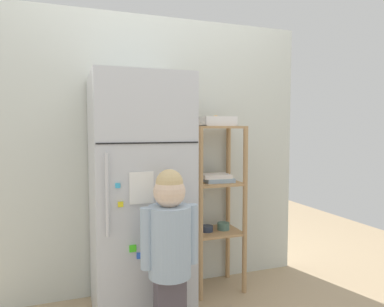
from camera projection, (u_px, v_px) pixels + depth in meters
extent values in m
plane|color=tan|center=(168.00, 307.00, 2.47)|extent=(6.00, 6.00, 0.00)
cube|color=silver|center=(155.00, 154.00, 2.73)|extent=(2.44, 0.03, 2.09)
cube|color=silver|center=(139.00, 195.00, 2.37)|extent=(0.62, 0.61, 1.59)
cube|color=black|center=(149.00, 143.00, 2.06)|extent=(0.61, 0.01, 0.01)
cylinder|color=silver|center=(107.00, 195.00, 1.97)|extent=(0.02, 0.02, 0.48)
cube|color=white|center=(142.00, 188.00, 2.06)|extent=(0.14, 0.01, 0.19)
cube|color=#39B2E6|center=(118.00, 186.00, 2.01)|extent=(0.03, 0.02, 0.03)
cube|color=yellow|center=(121.00, 204.00, 2.02)|extent=(0.03, 0.01, 0.03)
cube|color=#4AE822|center=(133.00, 249.00, 2.06)|extent=(0.04, 0.01, 0.04)
cube|color=#CC3A80|center=(158.00, 247.00, 2.11)|extent=(0.04, 0.02, 0.04)
cube|color=blue|center=(140.00, 256.00, 2.08)|extent=(0.04, 0.02, 0.04)
cube|color=#A417C7|center=(182.00, 241.00, 2.16)|extent=(0.03, 0.01, 0.03)
cylinder|color=#9EB2C6|center=(170.00, 241.00, 1.97)|extent=(0.24, 0.24, 0.40)
sphere|color=#9EB2C6|center=(166.00, 205.00, 2.02)|extent=(0.11, 0.11, 0.11)
sphere|color=beige|center=(169.00, 192.00, 1.95)|extent=(0.18, 0.18, 0.18)
sphere|color=tan|center=(169.00, 183.00, 1.95)|extent=(0.15, 0.15, 0.15)
cylinder|color=#9EB2C6|center=(146.00, 239.00, 1.92)|extent=(0.07, 0.07, 0.34)
cylinder|color=#9EB2C6|center=(192.00, 234.00, 2.01)|extent=(0.07, 0.07, 0.34)
cylinder|color=tan|center=(201.00, 214.00, 2.53)|extent=(0.04, 0.04, 1.27)
cylinder|color=tan|center=(245.00, 210.00, 2.65)|extent=(0.04, 0.04, 1.27)
cylinder|color=tan|center=(187.00, 206.00, 2.80)|extent=(0.04, 0.04, 1.27)
cylinder|color=tan|center=(228.00, 203.00, 2.92)|extent=(0.04, 0.04, 1.27)
cube|color=tan|center=(216.00, 127.00, 2.68)|extent=(0.38, 0.31, 0.02)
cube|color=tan|center=(215.00, 183.00, 2.71)|extent=(0.38, 0.31, 0.02)
cube|color=tan|center=(215.00, 232.00, 2.74)|extent=(0.38, 0.31, 0.02)
cube|color=#99B2C6|center=(218.00, 180.00, 2.71)|extent=(0.23, 0.19, 0.03)
cube|color=white|center=(215.00, 176.00, 2.70)|extent=(0.23, 0.20, 0.03)
cylinder|color=#2D384C|center=(207.00, 229.00, 2.71)|extent=(0.09, 0.09, 0.04)
cylinder|color=#4C7266|center=(223.00, 226.00, 2.76)|extent=(0.09, 0.09, 0.06)
cube|color=white|center=(218.00, 126.00, 2.67)|extent=(0.25, 0.16, 0.01)
cube|color=white|center=(222.00, 121.00, 2.59)|extent=(0.25, 0.01, 0.07)
cube|color=white|center=(214.00, 121.00, 2.74)|extent=(0.25, 0.01, 0.07)
cube|color=white|center=(202.00, 121.00, 2.62)|extent=(0.01, 0.16, 0.07)
cube|color=white|center=(233.00, 121.00, 2.71)|extent=(0.01, 0.16, 0.07)
sphere|color=#A3411C|center=(214.00, 121.00, 2.64)|extent=(0.07, 0.07, 0.07)
sphere|color=orange|center=(216.00, 120.00, 2.69)|extent=(0.07, 0.07, 0.07)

